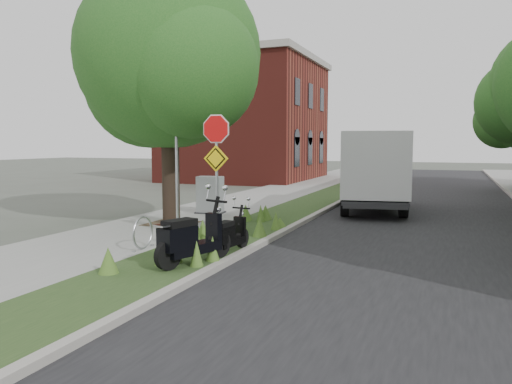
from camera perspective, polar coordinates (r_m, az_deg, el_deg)
ground at (r=11.09m, az=0.76°, el=-7.61°), size 120.00×120.00×0.00m
sidewalk_near at (r=21.80m, az=-0.38°, el=-0.91°), size 3.50×60.00×0.12m
verge at (r=20.93m, az=6.63°, el=-1.21°), size 2.00×60.00×0.12m
kerb_near at (r=20.70m, az=9.30°, el=-1.31°), size 0.20×60.00×0.13m
road at (r=20.27m, az=19.02°, el=-1.87°), size 7.00×60.00×0.01m
street_tree_main at (r=15.34m, az=-10.06°, el=14.03°), size 6.21×5.54×7.66m
bare_post at (r=13.82m, az=-9.06°, el=3.82°), size 0.08×0.08×4.00m
bike_hoop at (r=11.70m, az=-12.82°, el=-4.57°), size 0.06×0.78×0.77m
sign_assembly at (r=11.89m, az=-4.57°, el=4.59°), size 0.94×0.08×3.22m
brick_building at (r=34.79m, az=-1.05°, el=8.37°), size 9.40×10.40×8.30m
scooter_near at (r=10.98m, az=-3.32°, el=-5.23°), size 0.40×1.52×0.72m
scooter_far at (r=9.98m, az=-7.93°, el=-5.76°), size 0.83×1.91×0.94m
box_truck at (r=18.93m, az=13.23°, el=2.72°), size 3.09×5.81×2.50m
utility_cabinet at (r=17.29m, az=-5.26°, el=-0.40°), size 1.02×0.74×1.27m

